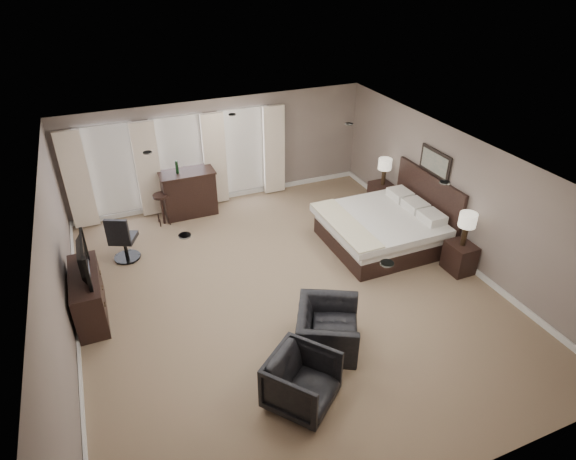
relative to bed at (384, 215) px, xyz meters
name	(u,v)px	position (x,y,z in m)	size (l,w,h in m)	color
room	(286,233)	(-2.58, -0.75, 0.56)	(7.60, 8.60, 2.64)	#7F6951
window_bay	(182,163)	(-3.58, 3.36, 0.46)	(5.25, 0.20, 2.30)	silver
bed	(384,215)	(0.00, 0.00, 0.00)	(2.32, 2.21, 1.48)	silver
nightstand_near	(460,257)	(0.89, -1.45, -0.43)	(0.46, 0.56, 0.62)	black
nightstand_far	(381,196)	(0.89, 1.45, -0.41)	(0.49, 0.60, 0.65)	black
lamp_near	(466,229)	(0.89, -1.45, 0.23)	(0.34, 0.34, 0.70)	beige
lamp_far	(384,172)	(0.89, 1.45, 0.25)	(0.32, 0.32, 0.67)	beige
wall_art	(435,163)	(1.12, 0.00, 1.01)	(0.04, 0.96, 0.56)	slate
dresser	(88,296)	(-6.03, -0.04, -0.30)	(0.49, 1.51, 0.87)	black
tv	(82,272)	(-6.03, -0.04, 0.21)	(1.09, 0.63, 0.14)	black
armchair_near	(328,322)	(-2.51, -2.32, -0.25)	(1.11, 0.72, 0.97)	black
armchair_far	(302,380)	(-3.37, -3.21, -0.28)	(0.89, 0.83, 0.92)	black
bar_counter	(189,193)	(-3.56, 3.01, -0.18)	(1.28, 0.67, 1.12)	black
bar_stool_left	(163,209)	(-4.25, 2.76, -0.36)	(0.36, 0.36, 0.76)	black
bar_stool_right	(192,200)	(-3.52, 2.92, -0.33)	(0.38, 0.38, 0.81)	black
desk_chair	(123,237)	(-5.24, 1.58, -0.21)	(0.54, 0.54, 1.06)	black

